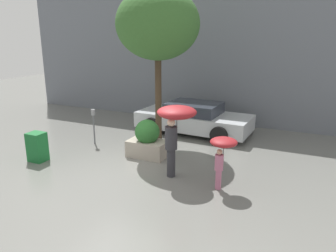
{
  "coord_description": "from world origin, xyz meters",
  "views": [
    {
      "loc": [
        4.79,
        -7.19,
        3.8
      ],
      "look_at": [
        0.71,
        1.6,
        1.05
      ],
      "focal_mm": 35.0,
      "sensor_mm": 36.0,
      "label": 1
    }
  ],
  "objects_px": {
    "person_adult": "(175,121)",
    "parked_car_near": "(194,118)",
    "parking_meter": "(93,119)",
    "person_child": "(222,149)",
    "newspaper_box": "(37,147)",
    "planter_box": "(147,140)",
    "street_tree": "(158,25)"
  },
  "relations": [
    {
      "from": "parking_meter",
      "to": "newspaper_box",
      "type": "height_order",
      "value": "parking_meter"
    },
    {
      "from": "parked_car_near",
      "to": "street_tree",
      "type": "distance_m",
      "value": 3.97
    },
    {
      "from": "planter_box",
      "to": "person_adult",
      "type": "bearing_deg",
      "value": -35.97
    },
    {
      "from": "parking_meter",
      "to": "person_adult",
      "type": "bearing_deg",
      "value": -19.64
    },
    {
      "from": "person_adult",
      "to": "newspaper_box",
      "type": "distance_m",
      "value": 4.5
    },
    {
      "from": "person_child",
      "to": "parking_meter",
      "type": "xyz_separation_m",
      "value": [
        -5.06,
        1.52,
        -0.17
      ]
    },
    {
      "from": "planter_box",
      "to": "parking_meter",
      "type": "height_order",
      "value": "parking_meter"
    },
    {
      "from": "person_child",
      "to": "street_tree",
      "type": "bearing_deg",
      "value": 103.17
    },
    {
      "from": "person_adult",
      "to": "newspaper_box",
      "type": "xyz_separation_m",
      "value": [
        -4.3,
        -0.73,
        -1.14
      ]
    },
    {
      "from": "person_child",
      "to": "newspaper_box",
      "type": "height_order",
      "value": "person_child"
    },
    {
      "from": "street_tree",
      "to": "newspaper_box",
      "type": "distance_m",
      "value": 5.44
    },
    {
      "from": "person_child",
      "to": "parked_car_near",
      "type": "height_order",
      "value": "person_child"
    },
    {
      "from": "planter_box",
      "to": "newspaper_box",
      "type": "relative_size",
      "value": 1.37
    },
    {
      "from": "street_tree",
      "to": "parking_meter",
      "type": "relative_size",
      "value": 4.2
    },
    {
      "from": "person_child",
      "to": "street_tree",
      "type": "relative_size",
      "value": 0.26
    },
    {
      "from": "parking_meter",
      "to": "newspaper_box",
      "type": "xyz_separation_m",
      "value": [
        -0.59,
        -2.05,
        -0.45
      ]
    },
    {
      "from": "planter_box",
      "to": "person_adult",
      "type": "relative_size",
      "value": 0.62
    },
    {
      "from": "parking_meter",
      "to": "newspaper_box",
      "type": "relative_size",
      "value": 1.39
    },
    {
      "from": "parked_car_near",
      "to": "newspaper_box",
      "type": "xyz_separation_m",
      "value": [
        -3.29,
        -4.86,
        -0.12
      ]
    },
    {
      "from": "person_adult",
      "to": "street_tree",
      "type": "xyz_separation_m",
      "value": [
        -1.69,
        2.39,
        2.48
      ]
    },
    {
      "from": "person_adult",
      "to": "street_tree",
      "type": "bearing_deg",
      "value": 106.49
    },
    {
      "from": "person_adult",
      "to": "parked_car_near",
      "type": "height_order",
      "value": "person_adult"
    },
    {
      "from": "planter_box",
      "to": "street_tree",
      "type": "height_order",
      "value": "street_tree"
    },
    {
      "from": "person_adult",
      "to": "parked_car_near",
      "type": "distance_m",
      "value": 4.37
    },
    {
      "from": "person_adult",
      "to": "person_child",
      "type": "bearing_deg",
      "value": -27.07
    },
    {
      "from": "street_tree",
      "to": "parking_meter",
      "type": "height_order",
      "value": "street_tree"
    },
    {
      "from": "person_child",
      "to": "newspaper_box",
      "type": "distance_m",
      "value": 5.71
    },
    {
      "from": "parking_meter",
      "to": "newspaper_box",
      "type": "distance_m",
      "value": 2.18
    },
    {
      "from": "parked_car_near",
      "to": "person_adult",
      "type": "bearing_deg",
      "value": -163.73
    },
    {
      "from": "planter_box",
      "to": "parking_meter",
      "type": "distance_m",
      "value": 2.35
    },
    {
      "from": "parked_car_near",
      "to": "street_tree",
      "type": "xyz_separation_m",
      "value": [
        -0.68,
        -1.74,
        3.5
      ]
    },
    {
      "from": "parked_car_near",
      "to": "parking_meter",
      "type": "bearing_deg",
      "value": 138.62
    }
  ]
}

